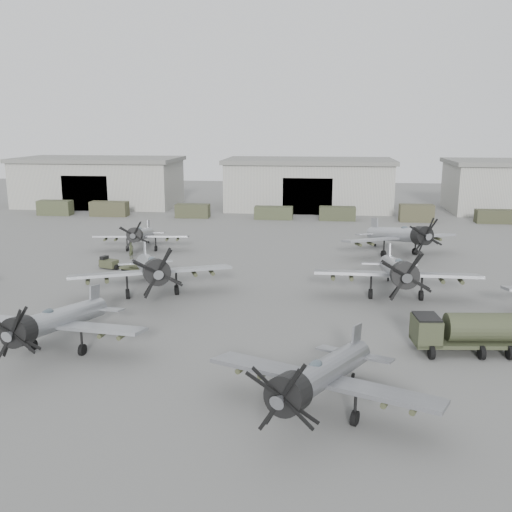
{
  "coord_description": "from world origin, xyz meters",
  "views": [
    {
      "loc": [
        2.12,
        -38.37,
        14.53
      ],
      "look_at": [
        -3.73,
        13.28,
        2.5
      ],
      "focal_mm": 40.0,
      "sensor_mm": 36.0,
      "label": 1
    }
  ],
  "objects_px": {
    "aircraft_near_1": "(320,376)",
    "aircraft_mid_2": "(397,271)",
    "aircraft_near_0": "(54,321)",
    "aircraft_far_0": "(141,234)",
    "fuel_tanker": "(466,330)",
    "aircraft_mid_1": "(152,268)",
    "ground_crew": "(131,250)",
    "aircraft_far_1": "(401,235)",
    "tug_trailer": "(120,265)"
  },
  "relations": [
    {
      "from": "aircraft_far_0",
      "to": "aircraft_near_1",
      "type": "bearing_deg",
      "value": -66.99
    },
    {
      "from": "fuel_tanker",
      "to": "tug_trailer",
      "type": "relative_size",
      "value": 1.1
    },
    {
      "from": "aircraft_mid_1",
      "to": "ground_crew",
      "type": "xyz_separation_m",
      "value": [
        -6.46,
        13.68,
        -1.55
      ]
    },
    {
      "from": "aircraft_near_1",
      "to": "tug_trailer",
      "type": "relative_size",
      "value": 1.87
    },
    {
      "from": "aircraft_far_0",
      "to": "tug_trailer",
      "type": "xyz_separation_m",
      "value": [
        0.52,
        -8.81,
        -1.53
      ]
    },
    {
      "from": "aircraft_near_1",
      "to": "aircraft_mid_2",
      "type": "distance_m",
      "value": 21.7
    },
    {
      "from": "aircraft_near_1",
      "to": "fuel_tanker",
      "type": "bearing_deg",
      "value": 67.78
    },
    {
      "from": "aircraft_far_0",
      "to": "aircraft_far_1",
      "type": "relative_size",
      "value": 0.85
    },
    {
      "from": "aircraft_mid_1",
      "to": "aircraft_mid_2",
      "type": "distance_m",
      "value": 20.82
    },
    {
      "from": "fuel_tanker",
      "to": "tug_trailer",
      "type": "distance_m",
      "value": 34.96
    },
    {
      "from": "aircraft_near_0",
      "to": "aircraft_far_0",
      "type": "height_order",
      "value": "aircraft_near_0"
    },
    {
      "from": "aircraft_mid_2",
      "to": "aircraft_far_1",
      "type": "xyz_separation_m",
      "value": [
        2.51,
        16.66,
        -0.11
      ]
    },
    {
      "from": "aircraft_mid_1",
      "to": "aircraft_mid_2",
      "type": "bearing_deg",
      "value": -18.26
    },
    {
      "from": "aircraft_mid_2",
      "to": "tug_trailer",
      "type": "distance_m",
      "value": 27.78
    },
    {
      "from": "aircraft_mid_2",
      "to": "aircraft_near_0",
      "type": "bearing_deg",
      "value": -148.5
    },
    {
      "from": "tug_trailer",
      "to": "ground_crew",
      "type": "distance_m",
      "value": 5.08
    },
    {
      "from": "ground_crew",
      "to": "aircraft_near_1",
      "type": "bearing_deg",
      "value": -131.32
    },
    {
      "from": "aircraft_near_0",
      "to": "aircraft_near_1",
      "type": "height_order",
      "value": "aircraft_near_1"
    },
    {
      "from": "aircraft_near_1",
      "to": "aircraft_mid_2",
      "type": "relative_size",
      "value": 0.87
    },
    {
      "from": "aircraft_mid_2",
      "to": "ground_crew",
      "type": "bearing_deg",
      "value": 156.0
    },
    {
      "from": "aircraft_mid_2",
      "to": "fuel_tanker",
      "type": "distance_m",
      "value": 11.62
    },
    {
      "from": "aircraft_near_0",
      "to": "aircraft_far_0",
      "type": "bearing_deg",
      "value": 103.63
    },
    {
      "from": "fuel_tanker",
      "to": "ground_crew",
      "type": "xyz_separation_m",
      "value": [
        -30.22,
        23.34,
        -0.56
      ]
    },
    {
      "from": "tug_trailer",
      "to": "ground_crew",
      "type": "height_order",
      "value": "ground_crew"
    },
    {
      "from": "aircraft_far_1",
      "to": "tug_trailer",
      "type": "xyz_separation_m",
      "value": [
        -29.29,
        -9.55,
        -1.95
      ]
    },
    {
      "from": "aircraft_near_0",
      "to": "aircraft_near_1",
      "type": "xyz_separation_m",
      "value": [
        17.04,
        -6.41,
        0.07
      ]
    },
    {
      "from": "aircraft_near_0",
      "to": "aircraft_far_1",
      "type": "height_order",
      "value": "aircraft_far_1"
    },
    {
      "from": "aircraft_near_0",
      "to": "aircraft_far_1",
      "type": "xyz_separation_m",
      "value": [
        25.93,
        30.99,
        0.26
      ]
    },
    {
      "from": "fuel_tanker",
      "to": "aircraft_far_1",
      "type": "bearing_deg",
      "value": 85.13
    },
    {
      "from": "aircraft_near_1",
      "to": "aircraft_near_0",
      "type": "bearing_deg",
      "value": -178.36
    },
    {
      "from": "fuel_tanker",
      "to": "aircraft_mid_2",
      "type": "bearing_deg",
      "value": 99.13
    },
    {
      "from": "aircraft_near_0",
      "to": "ground_crew",
      "type": "xyz_separation_m",
      "value": [
        -3.81,
        26.47,
        -1.2
      ]
    },
    {
      "from": "tug_trailer",
      "to": "fuel_tanker",
      "type": "bearing_deg",
      "value": -11.25
    },
    {
      "from": "fuel_tanker",
      "to": "aircraft_mid_1",
      "type": "bearing_deg",
      "value": 152.03
    },
    {
      "from": "aircraft_near_1",
      "to": "aircraft_far_0",
      "type": "distance_m",
      "value": 42.21
    },
    {
      "from": "aircraft_mid_1",
      "to": "fuel_tanker",
      "type": "height_order",
      "value": "aircraft_mid_1"
    },
    {
      "from": "fuel_tanker",
      "to": "ground_crew",
      "type": "distance_m",
      "value": 38.19
    },
    {
      "from": "aircraft_far_0",
      "to": "aircraft_far_1",
      "type": "xyz_separation_m",
      "value": [
        29.81,
        0.73,
        0.41
      ]
    },
    {
      "from": "tug_trailer",
      "to": "ground_crew",
      "type": "relative_size",
      "value": 3.32
    },
    {
      "from": "aircraft_far_1",
      "to": "ground_crew",
      "type": "relative_size",
      "value": 6.7
    },
    {
      "from": "aircraft_mid_1",
      "to": "aircraft_mid_2",
      "type": "relative_size",
      "value": 0.99
    },
    {
      "from": "aircraft_mid_1",
      "to": "aircraft_near_1",
      "type": "bearing_deg",
      "value": -75.65
    },
    {
      "from": "fuel_tanker",
      "to": "aircraft_near_1",
      "type": "bearing_deg",
      "value": -140.33
    },
    {
      "from": "aircraft_mid_1",
      "to": "aircraft_mid_2",
      "type": "height_order",
      "value": "aircraft_mid_2"
    },
    {
      "from": "aircraft_mid_2",
      "to": "fuel_tanker",
      "type": "bearing_deg",
      "value": -74.96
    },
    {
      "from": "aircraft_mid_2",
      "to": "fuel_tanker",
      "type": "xyz_separation_m",
      "value": [
        3.0,
        -11.19,
        -1.01
      ]
    },
    {
      "from": "aircraft_mid_1",
      "to": "aircraft_near_0",
      "type": "bearing_deg",
      "value": -124.22
    },
    {
      "from": "aircraft_mid_1",
      "to": "aircraft_far_0",
      "type": "bearing_deg",
      "value": 88.01
    },
    {
      "from": "aircraft_near_1",
      "to": "fuel_tanker",
      "type": "relative_size",
      "value": 1.7
    },
    {
      "from": "aircraft_near_1",
      "to": "aircraft_far_0",
      "type": "bearing_deg",
      "value": 141.95
    }
  ]
}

